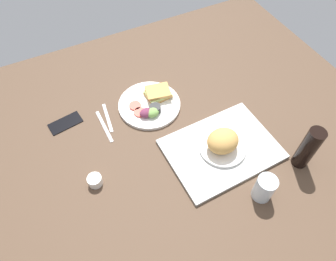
# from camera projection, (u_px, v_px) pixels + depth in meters

# --- Properties ---
(ground_plane) EXTENTS (1.90, 1.50, 0.03)m
(ground_plane) POSITION_uv_depth(u_px,v_px,m) (169.00, 131.00, 1.36)
(ground_plane) COLOR #4C3828
(serving_tray) EXTENTS (0.46, 0.34, 0.02)m
(serving_tray) POSITION_uv_depth(u_px,v_px,m) (221.00, 149.00, 1.28)
(serving_tray) COLOR #B2B2AD
(serving_tray) RESTS_ON ground_plane
(bread_plate_near) EXTENTS (0.20, 0.20, 0.10)m
(bread_plate_near) POSITION_uv_depth(u_px,v_px,m) (223.00, 143.00, 1.23)
(bread_plate_near) COLOR white
(bread_plate_near) RESTS_ON serving_tray
(plate_with_salad) EXTENTS (0.29, 0.29, 0.05)m
(plate_with_salad) POSITION_uv_depth(u_px,v_px,m) (151.00, 104.00, 1.41)
(plate_with_salad) COLOR white
(plate_with_salad) RESTS_ON ground_plane
(drinking_glass) EXTENTS (0.07, 0.07, 0.11)m
(drinking_glass) POSITION_uv_depth(u_px,v_px,m) (264.00, 188.00, 1.12)
(drinking_glass) COLOR silver
(drinking_glass) RESTS_ON ground_plane
(soda_bottle) EXTENTS (0.06, 0.06, 0.21)m
(soda_bottle) POSITION_uv_depth(u_px,v_px,m) (308.00, 148.00, 1.17)
(soda_bottle) COLOR black
(soda_bottle) RESTS_ON ground_plane
(espresso_cup) EXTENTS (0.06, 0.06, 0.04)m
(espresso_cup) POSITION_uv_depth(u_px,v_px,m) (95.00, 181.00, 1.18)
(espresso_cup) COLOR silver
(espresso_cup) RESTS_ON ground_plane
(fork) EXTENTS (0.03, 0.17, 0.01)m
(fork) POSITION_uv_depth(u_px,v_px,m) (108.00, 117.00, 1.38)
(fork) COLOR #B7B7BC
(fork) RESTS_ON ground_plane
(knife) EXTENTS (0.02, 0.19, 0.01)m
(knife) POSITION_uv_depth(u_px,v_px,m) (104.00, 126.00, 1.36)
(knife) COLOR #B7B7BC
(knife) RESTS_ON ground_plane
(cell_phone) EXTENTS (0.15, 0.09, 0.01)m
(cell_phone) POSITION_uv_depth(u_px,v_px,m) (65.00, 123.00, 1.36)
(cell_phone) COLOR black
(cell_phone) RESTS_ON ground_plane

